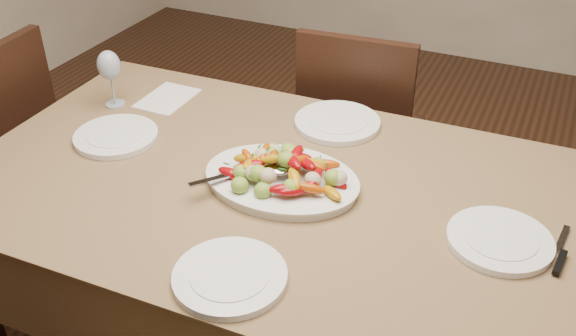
% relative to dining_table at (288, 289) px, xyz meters
% --- Properties ---
extents(dining_table, '(1.86, 1.08, 0.76)m').
position_rel_dining_table_xyz_m(dining_table, '(0.00, 0.00, 0.00)').
color(dining_table, brown).
rests_on(dining_table, ground).
extents(chair_far, '(0.45, 0.45, 0.95)m').
position_rel_dining_table_xyz_m(chair_far, '(-0.05, 0.83, 0.10)').
color(chair_far, black).
rests_on(chair_far, ground).
extents(serving_platter, '(0.43, 0.32, 0.02)m').
position_rel_dining_table_xyz_m(serving_platter, '(-0.02, 0.00, 0.39)').
color(serving_platter, white).
rests_on(serving_platter, dining_table).
extents(roasted_vegetables, '(0.35, 0.24, 0.09)m').
position_rel_dining_table_xyz_m(roasted_vegetables, '(-0.02, 0.00, 0.45)').
color(roasted_vegetables, maroon).
rests_on(roasted_vegetables, serving_platter).
extents(serving_spoon, '(0.27, 0.20, 0.03)m').
position_rel_dining_table_xyz_m(serving_spoon, '(-0.08, -0.04, 0.43)').
color(serving_spoon, '#9EA0A8').
rests_on(serving_spoon, serving_platter).
extents(plate_left, '(0.25, 0.25, 0.02)m').
position_rel_dining_table_xyz_m(plate_left, '(-0.59, 0.01, 0.39)').
color(plate_left, white).
rests_on(plate_left, dining_table).
extents(plate_right, '(0.25, 0.25, 0.02)m').
position_rel_dining_table_xyz_m(plate_right, '(0.56, -0.00, 0.39)').
color(plate_right, white).
rests_on(plate_right, dining_table).
extents(plate_far, '(0.27, 0.27, 0.02)m').
position_rel_dining_table_xyz_m(plate_far, '(-0.00, 0.38, 0.39)').
color(plate_far, white).
rests_on(plate_far, dining_table).
extents(plate_near, '(0.26, 0.26, 0.02)m').
position_rel_dining_table_xyz_m(plate_near, '(0.03, -0.39, 0.39)').
color(plate_near, white).
rests_on(plate_near, dining_table).
extents(wine_glass, '(0.08, 0.08, 0.20)m').
position_rel_dining_table_xyz_m(wine_glass, '(-0.73, 0.19, 0.48)').
color(wine_glass, '#8C99A5').
rests_on(wine_glass, dining_table).
extents(menu_card, '(0.15, 0.21, 0.00)m').
position_rel_dining_table_xyz_m(menu_card, '(-0.59, 0.31, 0.38)').
color(menu_card, silver).
rests_on(menu_card, dining_table).
extents(table_knife, '(0.04, 0.20, 0.01)m').
position_rel_dining_table_xyz_m(table_knife, '(0.70, 0.02, 0.38)').
color(table_knife, '#9EA0A8').
rests_on(table_knife, dining_table).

